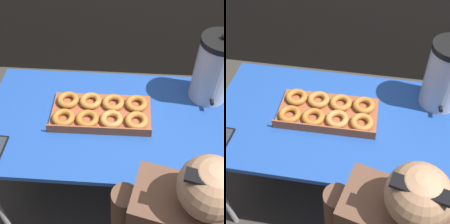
% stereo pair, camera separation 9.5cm
% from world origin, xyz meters
% --- Properties ---
extents(ground_plane, '(12.00, 12.00, 0.00)m').
position_xyz_m(ground_plane, '(0.00, 0.00, 0.00)').
color(ground_plane, '#3D3833').
extents(folding_table, '(1.33, 0.71, 0.72)m').
position_xyz_m(folding_table, '(0.00, 0.00, 0.67)').
color(folding_table, '#1E479E').
rests_on(folding_table, ground).
extents(donut_box, '(0.51, 0.28, 0.05)m').
position_xyz_m(donut_box, '(-0.08, 0.03, 0.74)').
color(donut_box, brown).
rests_on(donut_box, folding_table).
extents(coffee_urn, '(0.20, 0.23, 0.38)m').
position_xyz_m(coffee_urn, '(0.47, 0.21, 0.89)').
color(coffee_urn, silver).
rests_on(coffee_urn, folding_table).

